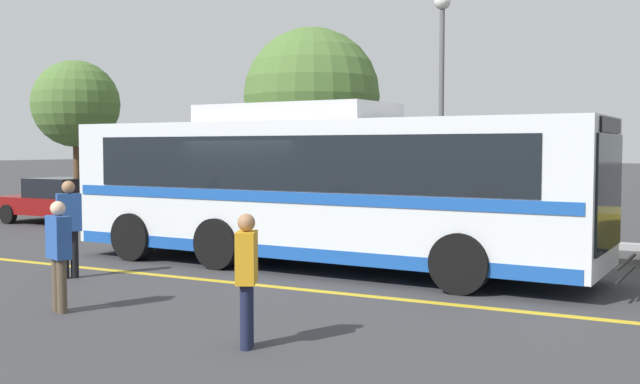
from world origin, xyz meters
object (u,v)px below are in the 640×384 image
(pedestrian_1, at_px, (69,222))
(tree_0, at_px, (76,104))
(pedestrian_2, at_px, (247,273))
(street_lamp, at_px, (442,69))
(transit_bus, at_px, (319,184))
(tree_1, at_px, (312,96))
(parked_car_0, at_px, (61,201))
(parked_car_1, at_px, (187,207))
(pedestrian_0, at_px, (59,250))
(parked_car_2, at_px, (429,218))

(pedestrian_1, xyz_separation_m, tree_0, (-11.63, 11.56, 3.03))
(pedestrian_2, height_order, street_lamp, street_lamp)
(transit_bus, xyz_separation_m, tree_1, (-5.52, 9.94, 2.49))
(pedestrian_1, distance_m, pedestrian_2, 6.00)
(transit_bus, bearing_deg, pedestrian_1, -44.39)
(parked_car_0, distance_m, parked_car_1, 4.97)
(transit_bus, distance_m, tree_0, 17.40)
(pedestrian_1, relative_size, tree_1, 0.27)
(tree_0, bearing_deg, pedestrian_2, -39.42)
(tree_1, bearing_deg, pedestrian_2, -64.23)
(pedestrian_0, relative_size, tree_1, 0.25)
(pedestrian_2, bearing_deg, pedestrian_0, -121.76)
(parked_car_1, distance_m, street_lamp, 8.02)
(pedestrian_2, xyz_separation_m, tree_0, (-17.09, 14.05, 3.15))
(tree_0, bearing_deg, parked_car_1, -27.27)
(pedestrian_0, bearing_deg, pedestrian_1, -25.93)
(parked_car_2, bearing_deg, parked_car_0, -88.66)
(transit_bus, relative_size, pedestrian_2, 6.99)
(transit_bus, distance_m, street_lamp, 7.29)
(parked_car_0, bearing_deg, tree_0, 42.18)
(transit_bus, height_order, parked_car_1, transit_bus)
(parked_car_0, distance_m, pedestrian_0, 13.38)
(pedestrian_0, bearing_deg, street_lamp, -77.25)
(parked_car_1, xyz_separation_m, tree_0, (-8.87, 4.57, 3.33))
(parked_car_0, relative_size, pedestrian_1, 2.46)
(parked_car_2, distance_m, tree_0, 16.74)
(pedestrian_1, relative_size, street_lamp, 0.27)
(transit_bus, bearing_deg, parked_car_2, 172.07)
(parked_car_0, xyz_separation_m, pedestrian_0, (9.74, -9.17, 0.20))
(transit_bus, bearing_deg, pedestrian_0, -12.24)
(pedestrian_1, height_order, pedestrian_2, pedestrian_1)
(pedestrian_0, relative_size, street_lamp, 0.24)
(pedestrian_0, bearing_deg, tree_0, -24.46)
(tree_0, bearing_deg, tree_1, 9.35)
(parked_car_1, distance_m, parked_car_2, 7.00)
(parked_car_1, distance_m, pedestrian_1, 7.52)
(parked_car_1, relative_size, pedestrian_0, 2.60)
(transit_bus, distance_m, parked_car_2, 4.39)
(pedestrian_0, distance_m, tree_1, 16.13)
(transit_bus, height_order, pedestrian_1, transit_bus)
(transit_bus, xyz_separation_m, pedestrian_2, (2.02, -5.68, -0.75))
(pedestrian_2, xyz_separation_m, street_lamp, (-1.78, 12.38, 3.62))
(transit_bus, height_order, tree_0, tree_0)
(parked_car_0, bearing_deg, pedestrian_1, -130.97)
(tree_1, bearing_deg, tree_0, -170.65)
(parked_car_1, bearing_deg, pedestrian_0, 27.66)
(street_lamp, bearing_deg, pedestrian_2, -81.81)
(parked_car_1, relative_size, tree_0, 0.72)
(parked_car_1, distance_m, pedestrian_2, 12.54)
(transit_bus, height_order, street_lamp, street_lamp)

